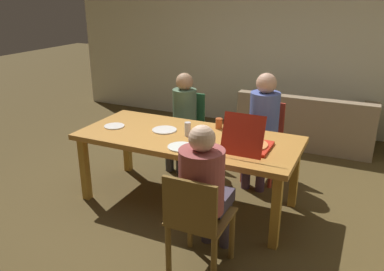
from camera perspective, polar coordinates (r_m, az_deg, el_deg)
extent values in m
plane|color=#4F3E1F|center=(4.18, -0.59, -9.60)|extent=(20.00, 20.00, 0.00)
cube|color=beige|center=(6.36, 10.86, 13.46)|extent=(6.89, 0.12, 2.73)
cube|color=#B77B34|center=(3.88, -0.63, -0.41)|extent=(2.19, 0.96, 0.05)
cube|color=#AF7F2D|center=(4.24, -15.35, -4.74)|extent=(0.08, 0.08, 0.69)
cube|color=#AF7F2D|center=(3.41, 12.12, -10.92)|extent=(0.08, 0.08, 0.69)
cube|color=#AF7F2D|center=(4.80, -9.45, -1.24)|extent=(0.08, 0.08, 0.69)
cube|color=#AF7F2D|center=(4.09, 14.71, -5.61)|extent=(0.08, 0.08, 0.69)
cylinder|color=brown|center=(3.41, -0.29, -12.75)|extent=(0.05, 0.05, 0.45)
cylinder|color=brown|center=(3.30, 5.83, -14.21)|extent=(0.05, 0.05, 0.45)
cylinder|color=brown|center=(3.13, -3.48, -16.27)|extent=(0.05, 0.05, 0.45)
cylinder|color=brown|center=(3.00, 3.20, -18.10)|extent=(0.05, 0.05, 0.45)
cube|color=brown|center=(3.07, 1.36, -11.73)|extent=(0.44, 0.46, 0.02)
cube|color=brown|center=(2.80, -0.39, -10.25)|extent=(0.42, 0.03, 0.39)
cylinder|color=#433A48|center=(3.48, 2.25, -11.91)|extent=(0.10, 0.10, 0.47)
cylinder|color=#433A48|center=(3.43, 4.94, -12.51)|extent=(0.10, 0.10, 0.47)
cube|color=#433A48|center=(3.18, 2.64, -9.30)|extent=(0.31, 0.35, 0.11)
cylinder|color=#964543|center=(2.92, 1.41, -6.61)|extent=(0.34, 0.34, 0.50)
sphere|color=beige|center=(2.79, 1.47, -0.43)|extent=(0.20, 0.20, 0.20)
cylinder|color=#28623B|center=(4.76, -0.10, -2.69)|extent=(0.04, 0.04, 0.45)
cylinder|color=#28623B|center=(4.91, -3.73, -2.02)|extent=(0.04, 0.04, 0.45)
cylinder|color=#28623B|center=(5.06, 1.57, -1.30)|extent=(0.04, 0.04, 0.45)
cylinder|color=#28623B|center=(5.19, -1.91, -0.70)|extent=(0.04, 0.04, 0.45)
cube|color=#28623B|center=(4.89, -1.06, 0.87)|extent=(0.39, 0.40, 0.02)
cube|color=#28623B|center=(4.98, -0.15, 3.91)|extent=(0.37, 0.03, 0.42)
cylinder|color=#3E3D43|center=(4.71, -1.76, -2.85)|extent=(0.10, 0.10, 0.47)
cylinder|color=#3E3D43|center=(4.77, -3.31, -2.55)|extent=(0.10, 0.10, 0.47)
cube|color=#3E3D43|center=(4.75, -1.85, 1.02)|extent=(0.26, 0.30, 0.11)
cylinder|color=#506E51|center=(4.81, -1.08, 4.10)|extent=(0.29, 0.29, 0.45)
sphere|color=#A87F5D|center=(4.73, -1.11, 7.85)|extent=(0.21, 0.21, 0.21)
cylinder|color=#AF3525|center=(4.45, 11.39, -4.85)|extent=(0.05, 0.05, 0.45)
cylinder|color=#AF3525|center=(4.52, 7.43, -4.17)|extent=(0.05, 0.05, 0.45)
cylinder|color=#AF3525|center=(4.80, 12.55, -3.02)|extent=(0.05, 0.05, 0.45)
cylinder|color=#AF3525|center=(4.87, 8.86, -2.42)|extent=(0.05, 0.05, 0.45)
cube|color=#AF3525|center=(4.57, 10.24, -0.91)|extent=(0.39, 0.46, 0.02)
cube|color=#AF3525|center=(4.69, 11.10, 2.42)|extent=(0.37, 0.03, 0.41)
cylinder|color=#432C40|center=(4.35, 9.98, -5.20)|extent=(0.10, 0.10, 0.47)
cylinder|color=#432C40|center=(4.39, 7.91, -4.84)|extent=(0.10, 0.10, 0.47)
cube|color=#432C40|center=(4.40, 9.71, -0.90)|extent=(0.30, 0.34, 0.11)
cylinder|color=#4C5DA5|center=(4.46, 10.50, 2.94)|extent=(0.33, 0.33, 0.52)
sphere|color=tan|center=(4.37, 10.80, 7.48)|extent=(0.23, 0.23, 0.23)
cube|color=red|center=(3.61, 8.45, -1.55)|extent=(0.37, 0.37, 0.03)
cylinder|color=#D48041|center=(3.60, 8.47, -1.26)|extent=(0.32, 0.32, 0.01)
cube|color=red|center=(3.33, 7.40, 0.04)|extent=(0.37, 0.12, 0.35)
cylinder|color=white|center=(4.02, -4.04, 0.81)|extent=(0.25, 0.25, 0.01)
cylinder|color=white|center=(4.21, -11.27, 1.35)|extent=(0.21, 0.21, 0.01)
cylinder|color=white|center=(3.58, -1.64, -1.67)|extent=(0.25, 0.25, 0.01)
cylinder|color=silver|center=(3.84, -0.63, 0.94)|extent=(0.06, 0.06, 0.14)
cylinder|color=#B04E26|center=(4.06, 3.95, 1.76)|extent=(0.07, 0.07, 0.11)
cube|color=#8A755A|center=(5.90, 16.25, 1.06)|extent=(1.84, 0.81, 0.44)
cube|color=#8A755A|center=(5.48, 16.06, 3.75)|extent=(1.84, 0.16, 0.31)
cube|color=#8A755A|center=(5.97, 8.76, 5.00)|extent=(0.20, 0.77, 0.18)
cube|color=#8A755A|center=(5.76, 24.60, 2.77)|extent=(0.20, 0.77, 0.18)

